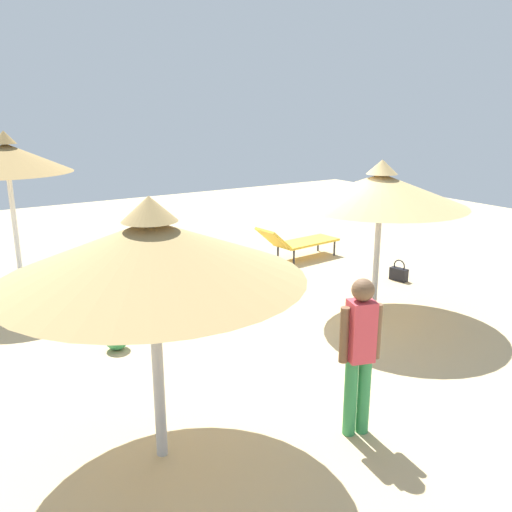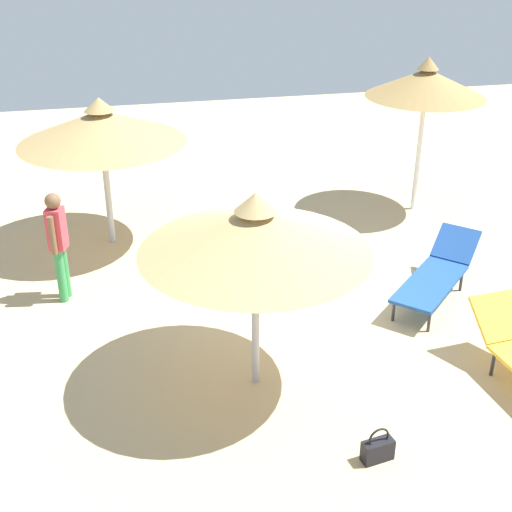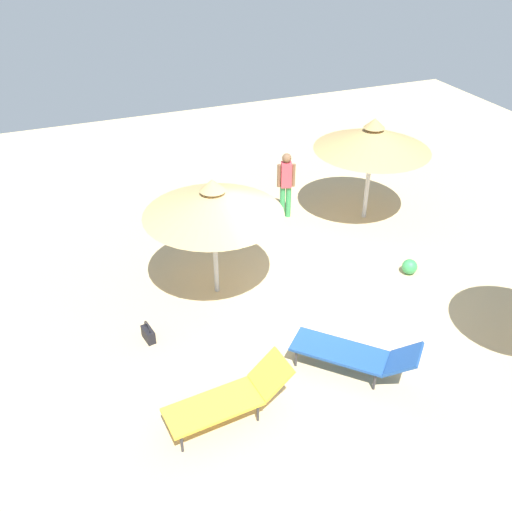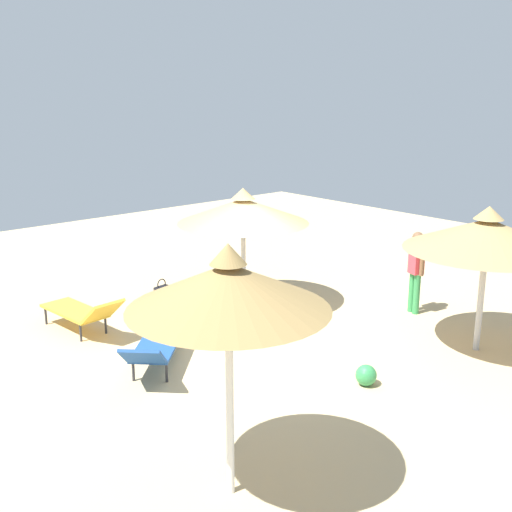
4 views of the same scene
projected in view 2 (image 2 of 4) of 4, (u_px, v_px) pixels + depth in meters
ground at (300, 310)px, 10.16m from camera, size 24.00×24.00×0.10m
parasol_umbrella_back at (101, 127)px, 11.17m from camera, size 2.71×2.71×2.51m
parasol_umbrella_front at (426, 83)px, 12.32m from camera, size 2.13×2.13×2.86m
parasol_umbrella_far_right at (255, 231)px, 7.68m from camera, size 2.64×2.64×2.47m
lounge_chair_center at (437, 273)px, 10.21m from camera, size 1.90×1.91×0.78m
person_standing_near_right at (58, 241)px, 9.95m from camera, size 0.42×0.28×1.66m
handbag at (378, 449)px, 7.30m from camera, size 0.21×0.36×0.41m
beach_ball at (258, 230)px, 12.15m from camera, size 0.33×0.33×0.33m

